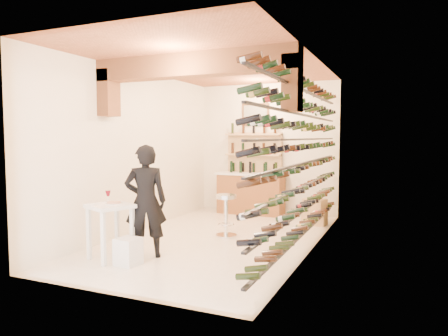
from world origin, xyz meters
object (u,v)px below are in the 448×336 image
back_counter (251,192)px  crate_lower (314,218)px  tasting_table (110,214)px  white_stool (128,251)px  wine_rack (300,157)px  chrome_barstool (226,212)px  person (146,201)px

back_counter → crate_lower: size_ratio=3.44×
tasting_table → white_stool: 0.66m
wine_rack → crate_lower: bearing=93.8°
chrome_barstool → white_stool: bearing=-106.0°
tasting_table → chrome_barstool: bearing=87.2°
back_counter → tasting_table: 4.53m
back_counter → white_stool: (-0.27, -4.60, -0.33)m
person → white_stool: bearing=55.1°
tasting_table → chrome_barstool: 2.35m
chrome_barstool → crate_lower: (1.34, 1.72, -0.31)m
wine_rack → crate_lower: (-0.13, 1.98, -1.40)m
back_counter → tasting_table: back_counter is taller
wine_rack → person: wine_rack is taller
back_counter → chrome_barstool: (0.36, -2.39, -0.07)m
tasting_table → wine_rack: bearing=59.8°
white_stool → chrome_barstool: chrome_barstool is taller
back_counter → person: size_ratio=0.96×
chrome_barstool → crate_lower: chrome_barstool is taller
back_counter → person: person is taller
wine_rack → white_stool: wine_rack is taller
person → crate_lower: person is taller
person → crate_lower: (1.96, 3.48, -0.74)m
back_counter → person: 4.17m
white_stool → crate_lower: (1.97, 3.93, -0.05)m
tasting_table → person: bearing=61.2°
wine_rack → tasting_table: bearing=-144.0°
white_stool → chrome_barstool: 2.31m
tasting_table → white_stool: bearing=7.4°
crate_lower → back_counter: bearing=158.6°
wine_rack → crate_lower: size_ratio=11.54×
white_stool → person: bearing=88.1°
white_stool → chrome_barstool: (0.63, 2.21, 0.26)m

